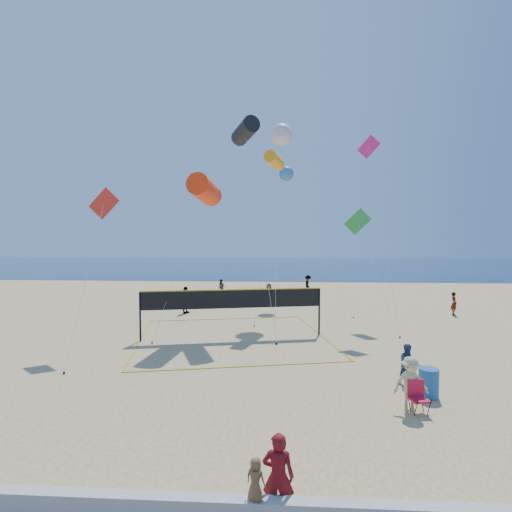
# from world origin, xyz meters

# --- Properties ---
(ground) EXTENTS (120.00, 120.00, 0.00)m
(ground) POSITION_xyz_m (0.00, 0.00, 0.00)
(ground) COLOR #D5BF78
(ground) RESTS_ON ground
(ocean) EXTENTS (140.00, 50.00, 0.03)m
(ocean) POSITION_xyz_m (0.00, 62.00, 0.01)
(ocean) COLOR navy
(ocean) RESTS_ON ground
(woman) EXTENTS (0.67, 0.48, 1.73)m
(woman) POSITION_xyz_m (-0.02, -2.70, 0.87)
(woman) COLOR maroon
(woman) RESTS_ON ground
(toddler) EXTENTS (0.46, 0.39, 0.80)m
(toddler) POSITION_xyz_m (-0.44, -3.02, 1.00)
(toddler) COLOR brown
(toddler) RESTS_ON seawall
(bystander_a) EXTENTS (0.75, 0.59, 1.52)m
(bystander_a) POSITION_xyz_m (4.76, 4.62, 0.76)
(bystander_a) COLOR navy
(bystander_a) RESTS_ON ground
(bystander_b) EXTENTS (1.16, 0.73, 1.72)m
(bystander_b) POSITION_xyz_m (4.14, 2.41, 0.86)
(bystander_b) COLOR tan
(bystander_b) RESTS_ON ground
(far_person_0) EXTENTS (0.90, 1.21, 1.91)m
(far_person_0) POSITION_xyz_m (-6.69, 17.50, 0.95)
(far_person_0) COLOR gray
(far_person_0) RESTS_ON ground
(far_person_1) EXTENTS (1.54, 0.98, 1.59)m
(far_person_1) POSITION_xyz_m (-0.89, 22.14, 0.79)
(far_person_1) COLOR gray
(far_person_1) RESTS_ON ground
(far_person_2) EXTENTS (0.42, 0.61, 1.59)m
(far_person_2) POSITION_xyz_m (12.10, 18.03, 0.79)
(far_person_2) COLOR gray
(far_person_2) RESTS_ON ground
(far_person_3) EXTENTS (0.87, 0.78, 1.48)m
(far_person_3) POSITION_xyz_m (-5.37, 26.09, 0.74)
(far_person_3) COLOR gray
(far_person_3) RESTS_ON ground
(far_person_4) EXTENTS (0.71, 1.18, 1.77)m
(far_person_4) POSITION_xyz_m (2.66, 27.30, 0.89)
(far_person_4) COLOR gray
(far_person_4) RESTS_ON ground
(camp_chair) EXTENTS (0.62, 0.74, 1.11)m
(camp_chair) POSITION_xyz_m (4.32, 2.28, 0.56)
(camp_chair) COLOR red
(camp_chair) RESTS_ON ground
(trash_barrel) EXTENTS (0.74, 0.74, 0.99)m
(trash_barrel) POSITION_xyz_m (5.10, 3.51, 0.50)
(trash_barrel) COLOR #18579F
(trash_barrel) RESTS_ON ground
(volleyball_net) EXTENTS (11.64, 11.53, 2.64)m
(volleyball_net) POSITION_xyz_m (-2.54, 10.98, 1.83)
(volleyball_net) COLOR black
(volleyball_net) RESTS_ON ground
(kite_0) EXTENTS (3.06, 4.48, 8.94)m
(kite_0) POSITION_xyz_m (-4.28, 12.42, 8.11)
(kite_0) COLOR #F3320B
(kite_0) RESTS_ON ground
(kite_1) EXTENTS (3.12, 6.63, 12.76)m
(kite_1) POSITION_xyz_m (-2.19, 15.01, 12.05)
(kite_1) COLOR black
(kite_1) RESTS_ON ground
(kite_2) EXTENTS (1.39, 7.43, 10.95)m
(kite_2) POSITION_xyz_m (-0.37, 16.05, 10.40)
(kite_2) COLOR #FFA014
(kite_2) RESTS_ON ground
(kite_3) EXTENTS (1.67, 4.93, 7.98)m
(kite_3) POSITION_xyz_m (-8.94, 9.45, 6.80)
(kite_3) COLOR red
(kite_3) RESTS_ON ground
(kite_4) EXTENTS (2.01, 5.18, 7.04)m
(kite_4) POSITION_xyz_m (4.38, 11.93, 5.93)
(kite_4) COLOR #288E3E
(kite_4) RESTS_ON ground
(kite_5) EXTENTS (1.47, 7.60, 12.57)m
(kite_5) POSITION_xyz_m (6.24, 18.10, 10.97)
(kite_5) COLOR #D62274
(kite_5) RESTS_ON ground
(kite_6) EXTENTS (2.56, 6.29, 13.59)m
(kite_6) POSITION_xyz_m (0.09, 19.03, 12.80)
(kite_6) COLOR silver
(kite_6) RESTS_ON ground
(kite_7) EXTENTS (5.13, 7.63, 11.29)m
(kite_7) POSITION_xyz_m (0.54, 23.41, 10.67)
(kite_7) COLOR #2D76C0
(kite_7) RESTS_ON ground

